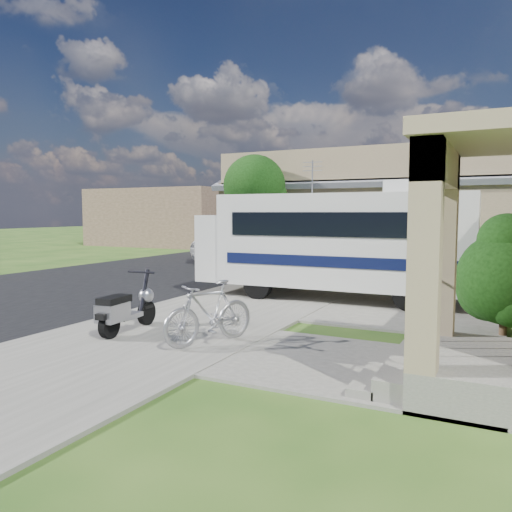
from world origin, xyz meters
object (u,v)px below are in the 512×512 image
at_px(van, 301,236).
at_px(pickup_truck, 247,246).
at_px(motorhome, 335,241).
at_px(bicycle, 209,316).
at_px(garden_hose, 420,360).
at_px(shrub, 508,274).
at_px(scooter, 125,309).

bearing_deg(van, pickup_truck, -91.32).
height_order(motorhome, bicycle, motorhome).
bearing_deg(van, motorhome, -68.66).
bearing_deg(pickup_truck, bicycle, 126.87).
height_order(motorhome, van, motorhome).
bearing_deg(van, garden_hose, -67.12).
relative_size(shrub, bicycle, 1.28).
xyz_separation_m(motorhome, pickup_truck, (-6.90, 8.15, -0.82)).
height_order(shrub, van, shrub).
relative_size(bicycle, pickup_truck, 0.33).
bearing_deg(scooter, van, 97.07).
bearing_deg(pickup_truck, shrub, 148.00).
bearing_deg(shrub, van, 121.77).
bearing_deg(garden_hose, motorhome, 120.41).
distance_m(bicycle, van, 22.32).
bearing_deg(shrub, motorhome, 149.02).
distance_m(motorhome, van, 17.28).
bearing_deg(scooter, bicycle, -4.45).
bearing_deg(scooter, motorhome, 61.58).
xyz_separation_m(bicycle, van, (-6.62, 21.32, 0.37)).
distance_m(scooter, pickup_truck, 14.49).
bearing_deg(van, scooter, -80.49).
height_order(scooter, pickup_truck, pickup_truck).
height_order(shrub, pickup_truck, shrub).
height_order(pickup_truck, garden_hose, pickup_truck).
xyz_separation_m(scooter, pickup_truck, (-4.52, 13.77, 0.27)).
bearing_deg(motorhome, van, 112.73).
bearing_deg(bicycle, scooter, -155.12).
height_order(van, garden_hose, van).
height_order(motorhome, garden_hose, motorhome).
distance_m(shrub, garden_hose, 3.05).
xyz_separation_m(pickup_truck, garden_hose, (9.88, -13.23, -0.69)).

